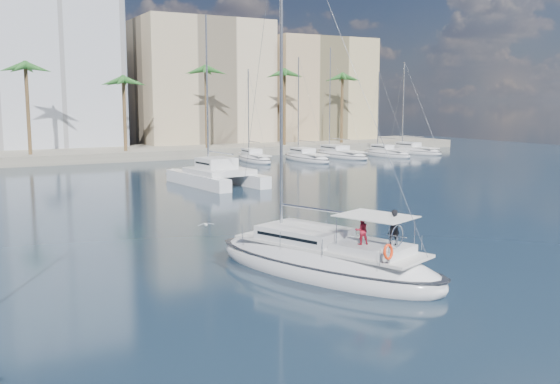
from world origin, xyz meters
TOP-DOWN VIEW (x-y plane):
  - ground at (0.00, 0.00)m, footprint 160.00×160.00m
  - quay at (0.00, 61.00)m, footprint 120.00×14.00m
  - building_beige at (22.00, 70.00)m, footprint 20.00×14.00m
  - building_tan_right at (42.00, 68.00)m, footprint 18.00×12.00m
  - palm_centre at (0.00, 57.00)m, footprint 3.60×3.60m
  - palm_right at (34.00, 57.00)m, footprint 3.60×3.60m
  - main_sloop at (-0.21, -0.88)m, footprint 7.83×12.61m
  - catamaran at (7.23, 28.85)m, footprint 6.27×10.90m
  - seagull at (-2.71, 6.93)m, footprint 0.93×0.40m
  - moored_yacht_a at (20.00, 47.00)m, footprint 3.37×9.52m
  - moored_yacht_b at (26.50, 45.00)m, footprint 3.32×10.83m
  - moored_yacht_c at (33.00, 47.00)m, footprint 3.98×12.33m
  - moored_yacht_d at (39.50, 45.00)m, footprint 3.52×9.55m
  - moored_yacht_e at (46.00, 47.00)m, footprint 4.61×11.11m

SIDE VIEW (x-z plane):
  - ground at x=0.00m, z-range 0.00..0.00m
  - moored_yacht_a at x=20.00m, z-range -5.95..5.95m
  - moored_yacht_b at x=26.50m, z-range -6.86..6.86m
  - moored_yacht_c at x=33.00m, z-range -7.77..7.77m
  - moored_yacht_d at x=39.50m, z-range -5.95..5.95m
  - moored_yacht_e at x=46.00m, z-range -6.86..6.86m
  - main_sloop at x=-0.21m, z-range -8.39..9.47m
  - quay at x=0.00m, z-range 0.00..1.20m
  - seagull at x=-2.71m, z-range 1.00..1.17m
  - catamaran at x=7.23m, z-range -6.59..8.80m
  - building_tan_right at x=42.00m, z-range 0.00..18.00m
  - building_beige at x=22.00m, z-range 0.00..20.00m
  - palm_centre at x=0.00m, z-range 4.13..16.43m
  - palm_right at x=34.00m, z-range 4.13..16.43m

